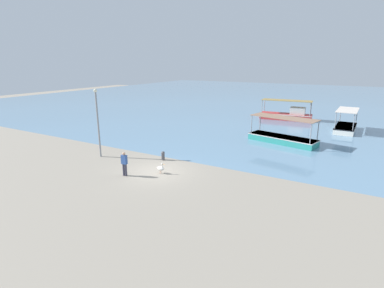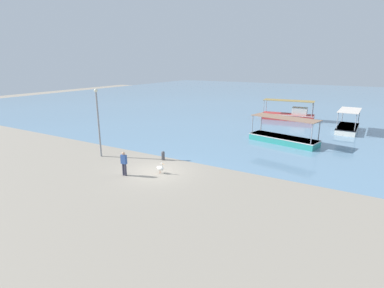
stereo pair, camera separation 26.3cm
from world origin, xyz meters
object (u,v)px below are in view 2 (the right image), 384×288
fishing_boat_far_left (283,138)px  fisherman_standing (124,163)px  pelican (160,168)px  mooring_bollard (163,155)px  lamp_post (98,119)px  fishing_boat_outer (347,127)px  fishing_boat_far_right (289,115)px

fishing_boat_far_left → fisherman_standing: fishing_boat_far_left is taller
pelican → mooring_bollard: (-1.58, 2.50, 0.01)m
lamp_post → fishing_boat_far_left: bearing=44.8°
fisherman_standing → pelican: bearing=40.2°
fishing_boat_far_left → mooring_bollard: 12.16m
fishing_boat_outer → mooring_bollard: (-11.86, -18.52, -0.11)m
fishing_boat_far_left → mooring_bollard: size_ratio=9.38×
fishing_boat_outer → pelican: fishing_boat_outer is taller
fishing_boat_far_right → fisherman_standing: fishing_boat_far_right is taller
fishing_boat_outer → lamp_post: lamp_post is taller
fishing_boat_outer → lamp_post: (-16.82, -20.35, 2.62)m
fishing_boat_far_right → fisherman_standing: bearing=-100.6°
pelican → fisherman_standing: size_ratio=0.48×
fishing_boat_outer → fishing_boat_far_left: fishing_boat_far_left is taller
fishing_boat_outer → fisherman_standing: fishing_boat_outer is taller
fishing_boat_far_left → fishing_boat_outer: bearing=60.0°
fishing_boat_far_right → pelican: bearing=-97.0°
fishing_boat_outer → pelican: size_ratio=6.48×
fishing_boat_far_left → pelican: size_ratio=8.36×
lamp_post → fishing_boat_outer: bearing=50.4°
mooring_bollard → fishing_boat_far_left: bearing=55.2°
pelican → lamp_post: lamp_post is taller
fishing_boat_far_right → mooring_bollard: fishing_boat_far_right is taller
mooring_bollard → fisherman_standing: size_ratio=0.43×
fishing_boat_far_right → lamp_post: size_ratio=1.23×
fishing_boat_outer → mooring_bollard: fishing_boat_outer is taller
fishing_boat_outer → fishing_boat_far_right: bearing=152.2°
fishing_boat_far_right → fisherman_standing: 26.86m
fisherman_standing → fishing_boat_far_left: bearing=62.8°
pelican → fisherman_standing: fisherman_standing is taller
fishing_boat_far_right → pelican: size_ratio=8.44×
fishing_boat_outer → fishing_boat_far_left: bearing=-120.0°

